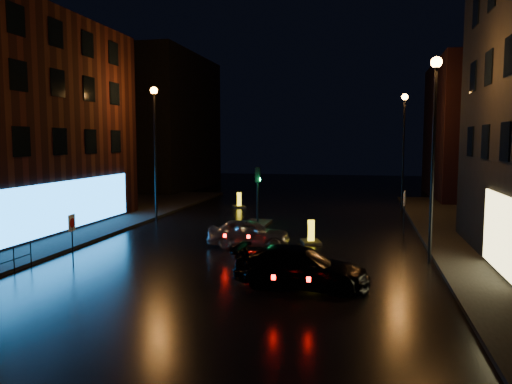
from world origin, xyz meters
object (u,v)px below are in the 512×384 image
Objects in this scene: dark_sedan at (301,267)px; bollard_far at (239,204)px; road_sign_right at (404,202)px; road_sign_left at (72,227)px; traffic_signal at (258,216)px; bollard_near at (311,238)px; silver_hatchback at (249,233)px.

bollard_far is (-7.20, 19.77, -0.43)m from dark_sedan.
road_sign_left is at bearing 45.82° from road_sign_right.
road_sign_left is 0.88× the size of road_sign_right.
road_sign_right is at bearing -10.57° from traffic_signal.
bollard_near is (-0.44, 7.51, -0.43)m from dark_sedan.
road_sign_left is at bearing -121.42° from bollard_far.
silver_hatchback is 6.84m from dark_sedan.
traffic_signal is 1.49× the size of road_sign_right.
bollard_far is 0.66× the size of road_sign_right.
silver_hatchback is 1.68× the size of road_sign_right.
road_sign_right reaches higher than road_sign_left.
bollard_far is (-3.94, 13.76, -0.42)m from silver_hatchback.
silver_hatchback is 1.90× the size of road_sign_left.
silver_hatchback is 3.22m from bollard_near.
road_sign_right is (7.48, 4.95, 1.08)m from silver_hatchback.
traffic_signal reaches higher than dark_sedan.
dark_sedan reaches higher than bollard_near.
traffic_signal is 2.31× the size of bollard_near.
road_sign_right reaches higher than bollard_near.
road_sign_left reaches higher than dark_sedan.
bollard_near is at bearing -69.50° from silver_hatchback.
traffic_signal is 1.68× the size of road_sign_left.
bollard_near is (2.82, 1.49, -0.41)m from silver_hatchback.
silver_hatchback is 2.60× the size of bollard_near.
silver_hatchback is at bearing 43.75° from road_sign_right.
traffic_signal is 6.60m from silver_hatchback.
bollard_far is 18.81m from road_sign_left.
silver_hatchback is 7.97m from road_sign_left.
road_sign_right reaches higher than dark_sedan.
road_sign_right is (11.43, -8.80, 1.49)m from bollard_far.
road_sign_right reaches higher than bollard_far.
dark_sedan reaches higher than silver_hatchback.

